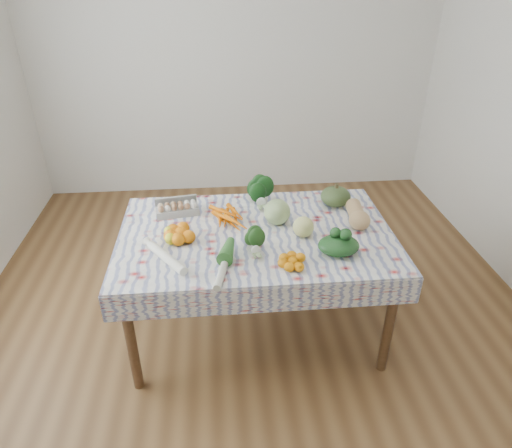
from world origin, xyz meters
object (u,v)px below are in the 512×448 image
(butternut_squash, at_px, (357,213))
(grapefruit, at_px, (303,227))
(cabbage, at_px, (277,212))
(egg_carton, at_px, (178,210))
(dining_table, at_px, (256,244))
(kabocha_squash, at_px, (336,196))

(butternut_squash, distance_m, grapefruit, 0.39)
(butternut_squash, xyz_separation_m, grapefruit, (-0.37, -0.13, -0.00))
(butternut_squash, height_order, grapefruit, butternut_squash)
(butternut_squash, bearing_deg, cabbage, -178.01)
(egg_carton, distance_m, butternut_squash, 1.15)
(dining_table, bearing_deg, cabbage, 33.79)
(dining_table, height_order, kabocha_squash, kabocha_squash)
(cabbage, bearing_deg, kabocha_squash, 26.45)
(dining_table, distance_m, butternut_squash, 0.66)
(dining_table, height_order, egg_carton, egg_carton)
(dining_table, bearing_deg, butternut_squash, 5.47)
(butternut_squash, relative_size, grapefruit, 2.23)
(cabbage, xyz_separation_m, butternut_squash, (0.50, -0.03, -0.02))
(egg_carton, height_order, cabbage, cabbage)
(egg_carton, bearing_deg, kabocha_squash, -7.14)
(cabbage, relative_size, grapefruit, 1.30)
(egg_carton, xyz_separation_m, cabbage, (0.63, -0.17, 0.05))
(kabocha_squash, bearing_deg, cabbage, -153.55)
(kabocha_squash, distance_m, cabbage, 0.47)
(egg_carton, bearing_deg, dining_table, -37.96)
(kabocha_squash, bearing_deg, butternut_squash, -72.00)
(egg_carton, xyz_separation_m, butternut_squash, (1.13, -0.21, 0.03))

